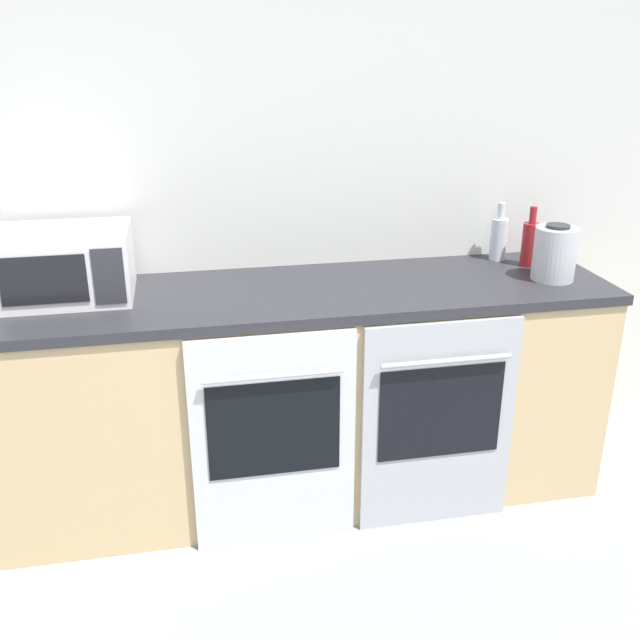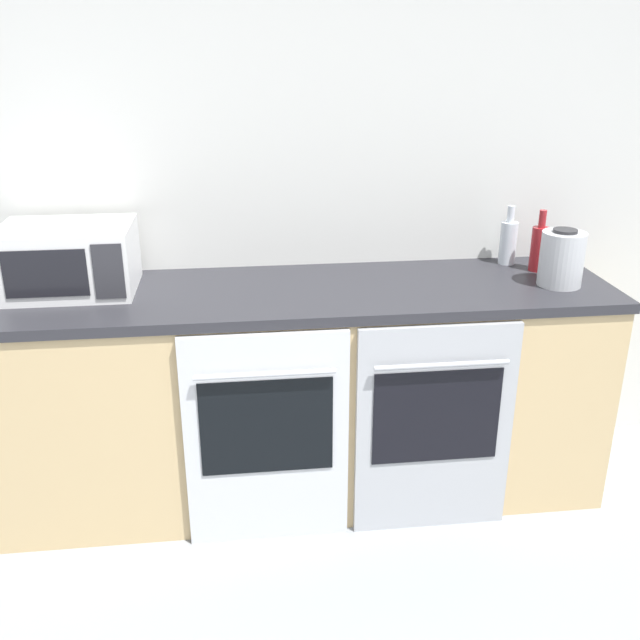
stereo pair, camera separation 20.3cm
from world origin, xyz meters
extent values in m
cube|color=silver|center=(0.00, 2.44, 1.30)|extent=(10.00, 0.06, 2.60)
cube|color=tan|center=(0.00, 2.09, 0.44)|extent=(2.48, 0.63, 0.89)
cube|color=#28282D|center=(0.00, 2.09, 0.91)|extent=(2.51, 0.66, 0.04)
cube|color=silver|center=(-0.16, 1.76, 0.44)|extent=(0.62, 0.03, 0.88)
cube|color=black|center=(-0.16, 1.74, 0.51)|extent=(0.49, 0.01, 0.39)
cylinder|color=silver|center=(-0.16, 1.72, 0.74)|extent=(0.51, 0.02, 0.02)
cube|color=#A8AAAF|center=(0.49, 1.76, 0.44)|extent=(0.62, 0.03, 0.88)
cube|color=black|center=(0.49, 1.74, 0.51)|extent=(0.49, 0.01, 0.39)
cylinder|color=#A8AAAF|center=(0.49, 1.72, 0.74)|extent=(0.51, 0.02, 0.02)
cube|color=silver|center=(-0.89, 2.18, 1.06)|extent=(0.50, 0.37, 0.26)
cube|color=black|center=(-0.93, 1.99, 1.06)|extent=(0.30, 0.01, 0.18)
cube|color=#2D2D33|center=(-0.71, 1.99, 1.06)|extent=(0.11, 0.01, 0.21)
cylinder|color=silver|center=(0.94, 2.32, 1.02)|extent=(0.07, 0.07, 0.18)
cylinder|color=silver|center=(0.94, 2.32, 1.15)|extent=(0.03, 0.03, 0.07)
cylinder|color=maroon|center=(1.03, 2.21, 1.02)|extent=(0.07, 0.07, 0.19)
cylinder|color=maroon|center=(1.03, 2.21, 1.15)|extent=(0.03, 0.03, 0.07)
cylinder|color=#B7BABF|center=(1.04, 2.01, 1.03)|extent=(0.17, 0.17, 0.22)
cylinder|color=#262628|center=(1.04, 2.01, 1.15)|extent=(0.10, 0.10, 0.01)
camera|label=1|loc=(-0.44, -0.54, 1.85)|focal=40.00mm
camera|label=2|loc=(-0.23, -0.57, 1.85)|focal=40.00mm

